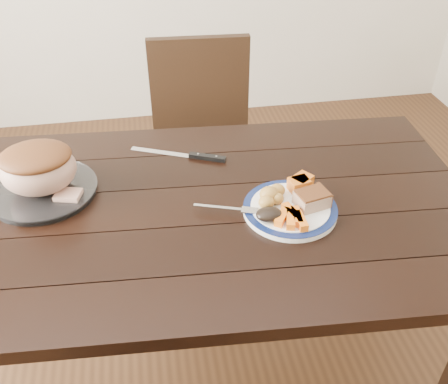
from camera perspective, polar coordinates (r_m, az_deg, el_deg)
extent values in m
plane|color=#472B16|center=(1.96, -2.54, -19.00)|extent=(4.00, 4.00, 0.00)
cube|color=black|center=(1.42, -3.32, -2.12)|extent=(1.66, 1.00, 0.04)
cube|color=black|center=(2.06, -24.05, -5.01)|extent=(0.07, 0.07, 0.71)
cube|color=black|center=(2.09, 16.56, -2.45)|extent=(0.07, 0.07, 0.71)
cube|color=black|center=(2.12, -2.18, 3.13)|extent=(0.44, 0.44, 0.04)
cube|color=black|center=(2.17, -2.80, 11.54)|extent=(0.42, 0.06, 0.46)
cube|color=black|center=(2.42, 1.83, 1.09)|extent=(0.04, 0.04, 0.43)
cube|color=black|center=(2.14, 3.22, -4.47)|extent=(0.04, 0.04, 0.43)
cube|color=black|center=(2.40, -6.71, 0.49)|extent=(0.04, 0.04, 0.43)
cube|color=black|center=(2.12, -6.47, -5.21)|extent=(0.04, 0.04, 0.43)
cylinder|color=white|center=(1.39, 7.54, -2.02)|extent=(0.26, 0.26, 0.02)
torus|color=#0D1A45|center=(1.39, 7.57, -1.74)|extent=(0.26, 0.26, 0.02)
cylinder|color=white|center=(1.54, -19.86, 0.06)|extent=(0.30, 0.30, 0.02)
cube|color=tan|center=(1.38, 9.99, -0.86)|extent=(0.10, 0.08, 0.04)
ellipsoid|color=gold|center=(1.38, 6.08, -0.75)|extent=(0.04, 0.03, 0.03)
ellipsoid|color=gold|center=(1.36, 4.87, -1.18)|extent=(0.04, 0.04, 0.04)
ellipsoid|color=gold|center=(1.41, 6.11, 0.20)|extent=(0.04, 0.04, 0.04)
ellipsoid|color=gold|center=(1.38, 5.17, -0.26)|extent=(0.05, 0.05, 0.05)
cube|color=orange|center=(1.33, 8.30, -2.78)|extent=(0.03, 0.07, 0.02)
cube|color=orange|center=(1.32, 7.62, -3.14)|extent=(0.04, 0.07, 0.02)
cube|color=orange|center=(1.33, 6.65, -2.84)|extent=(0.06, 0.07, 0.02)
cube|color=orange|center=(1.32, 8.74, -3.28)|extent=(0.02, 0.07, 0.02)
cube|color=orange|center=(1.35, 7.68, -2.32)|extent=(0.04, 0.07, 0.02)
cube|color=orange|center=(1.45, 8.91, 1.14)|extent=(0.07, 0.07, 0.04)
cube|color=orange|center=(1.43, 8.56, 0.81)|extent=(0.06, 0.05, 0.04)
ellipsoid|color=black|center=(1.32, 5.16, -2.55)|extent=(0.07, 0.05, 0.03)
cube|color=silver|center=(1.37, -0.59, -1.83)|extent=(0.14, 0.05, 0.00)
cube|color=silver|center=(1.36, 2.95, -2.15)|extent=(0.05, 0.04, 0.00)
ellipsoid|color=tan|center=(1.49, -20.45, 2.43)|extent=(0.21, 0.18, 0.14)
cube|color=tan|center=(1.47, -17.37, -0.37)|extent=(0.08, 0.07, 0.02)
cube|color=silver|center=(1.65, -7.30, 4.53)|extent=(0.19, 0.10, 0.00)
cube|color=black|center=(1.60, -1.92, 4.00)|extent=(0.12, 0.07, 0.01)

